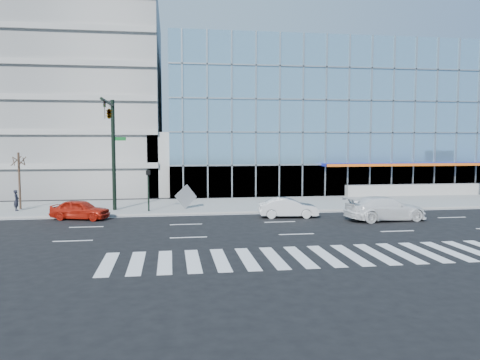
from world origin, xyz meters
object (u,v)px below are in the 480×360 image
at_px(tilted_panel, 186,197).
at_px(traffic_signal, 111,127).
at_px(white_suv, 385,208).
at_px(red_sedan, 80,210).
at_px(street_tree_near, 19,160).
at_px(pedestrian, 16,200).
at_px(white_sedan, 288,208).
at_px(ped_signal_post, 148,184).

bearing_deg(tilted_panel, traffic_signal, 168.48).
relative_size(white_suv, red_sedan, 1.40).
xyz_separation_m(traffic_signal, red_sedan, (-1.88, -1.62, -5.51)).
bearing_deg(street_tree_near, white_suv, -17.51).
height_order(traffic_signal, street_tree_near, traffic_signal).
bearing_deg(street_tree_near, traffic_signal, -22.71).
bearing_deg(street_tree_near, pedestrian, -88.52).
xyz_separation_m(traffic_signal, white_sedan, (11.98, -2.84, -5.50)).
xyz_separation_m(ped_signal_post, pedestrian, (-9.48, 1.64, -1.23)).
bearing_deg(tilted_panel, street_tree_near, 147.19).
xyz_separation_m(white_suv, tilted_panel, (-12.79, 6.19, 0.28)).
relative_size(pedestrian, tilted_panel, 1.17).
bearing_deg(pedestrian, ped_signal_post, -106.23).
bearing_deg(white_suv, tilted_panel, 59.66).
distance_m(ped_signal_post, white_sedan, 10.13).
xyz_separation_m(ped_signal_post, tilted_panel, (2.70, 0.86, -1.08)).
height_order(ped_signal_post, red_sedan, ped_signal_post).
distance_m(traffic_signal, tilted_panel, 7.38).
bearing_deg(white_suv, street_tree_near, 67.97).
distance_m(street_tree_near, pedestrian, 3.01).
relative_size(street_tree_near, white_sedan, 1.06).
distance_m(white_sedan, pedestrian, 19.58).
bearing_deg(red_sedan, pedestrian, 71.74).
distance_m(white_suv, white_sedan, 6.36).
bearing_deg(white_sedan, street_tree_near, 78.69).
bearing_deg(ped_signal_post, white_suv, -18.98).
relative_size(street_tree_near, tilted_panel, 3.25).
height_order(white_suv, tilted_panel, tilted_panel).
relative_size(traffic_signal, ped_signal_post, 2.67).
xyz_separation_m(red_sedan, pedestrian, (-5.10, 3.64, 0.25)).
bearing_deg(traffic_signal, pedestrian, 163.92).
distance_m(traffic_signal, ped_signal_post, 4.75).
distance_m(white_suv, red_sedan, 20.15).
distance_m(red_sedan, pedestrian, 6.26).
xyz_separation_m(ped_signal_post, street_tree_near, (-9.50, 2.56, 1.64)).
bearing_deg(tilted_panel, ped_signal_post, 172.81).
height_order(white_suv, white_sedan, white_suv).
distance_m(ped_signal_post, red_sedan, 5.04).
bearing_deg(pedestrian, street_tree_near, -4.94).
xyz_separation_m(white_suv, red_sedan, (-19.87, 3.33, -0.12)).
distance_m(ped_signal_post, white_suv, 16.43).
bearing_deg(tilted_panel, white_suv, -50.72).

